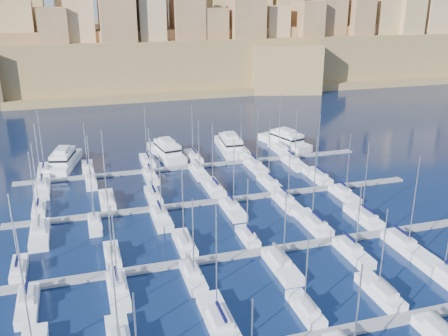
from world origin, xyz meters
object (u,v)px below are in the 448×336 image
object	(u,v)px
sailboat_2	(218,319)
motor_yacht_a	(64,160)
motor_yacht_d	(285,140)
sailboat_4	(380,292)
motor_yacht_c	(230,145)
motor_yacht_b	(167,151)

from	to	relation	value
sailboat_2	motor_yacht_a	distance (m)	71.72
motor_yacht_d	sailboat_4	bearing A→B (deg)	-102.79
sailboat_4	motor_yacht_c	world-z (taller)	sailboat_4
motor_yacht_d	motor_yacht_a	bearing A→B (deg)	-179.65
sailboat_2	motor_yacht_c	world-z (taller)	sailboat_2
sailboat_2	sailboat_4	bearing A→B (deg)	-1.87
sailboat_4	motor_yacht_a	xyz separation A→B (m)	(-42.31, 69.94, 0.99)
sailboat_2	motor_yacht_d	distance (m)	79.91
motor_yacht_b	motor_yacht_d	distance (m)	32.97
motor_yacht_a	motor_yacht_d	bearing A→B (deg)	0.35
motor_yacht_c	motor_yacht_d	world-z (taller)	same
motor_yacht_b	motor_yacht_d	size ratio (longest dim) A/B	0.97
motor_yacht_b	motor_yacht_d	world-z (taller)	same
sailboat_4	motor_yacht_b	world-z (taller)	sailboat_4
motor_yacht_a	motor_yacht_d	size ratio (longest dim) A/B	0.96
sailboat_2	sailboat_4	world-z (taller)	sailboat_2
motor_yacht_c	sailboat_2	bearing A→B (deg)	-108.68
sailboat_2	motor_yacht_b	bearing A→B (deg)	84.73
sailboat_4	motor_yacht_d	world-z (taller)	sailboat_4
motor_yacht_a	motor_yacht_b	size ratio (longest dim) A/B	0.98
sailboat_2	motor_yacht_b	distance (m)	69.69
sailboat_2	motor_yacht_c	xyz separation A→B (m)	(23.56, 69.67, 0.95)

